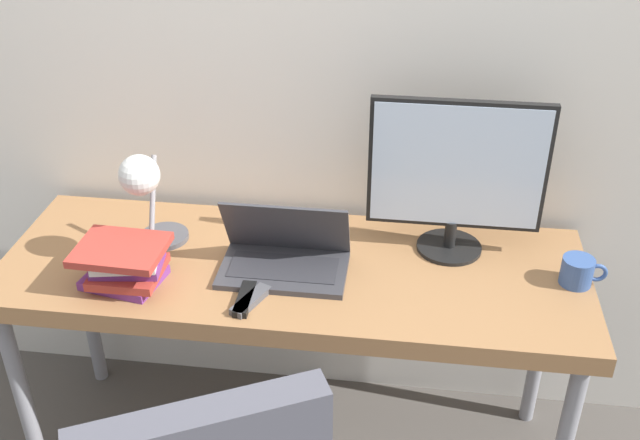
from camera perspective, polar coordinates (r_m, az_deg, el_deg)
name	(u,v)px	position (r m, az deg, el deg)	size (l,w,h in m)	color
wall_back	(309,54)	(2.34, -0.84, 12.53)	(8.00, 0.05, 2.60)	silver
desk	(293,283)	(2.28, -2.09, -4.80)	(1.75, 0.62, 0.78)	#996B42
laptop	(284,256)	(2.19, -2.73, -2.75)	(0.37, 0.23, 0.22)	#38383D
monitor	(457,173)	(2.21, 10.38, 3.52)	(0.52, 0.20, 0.49)	black
desk_lamp	(145,189)	(2.21, -13.21, 2.35)	(0.15, 0.26, 0.35)	#4C4C51
book_stack	(125,264)	(2.19, -14.63, -3.24)	(0.25, 0.21, 0.13)	#753384
tv_remote	(245,299)	(2.09, -5.75, -6.02)	(0.04, 0.15, 0.02)	black
media_remote	(251,300)	(2.09, -5.30, -6.12)	(0.10, 0.15, 0.02)	#4C4C51
mug	(578,271)	(2.26, 19.06, -3.72)	(0.13, 0.09, 0.08)	#385693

